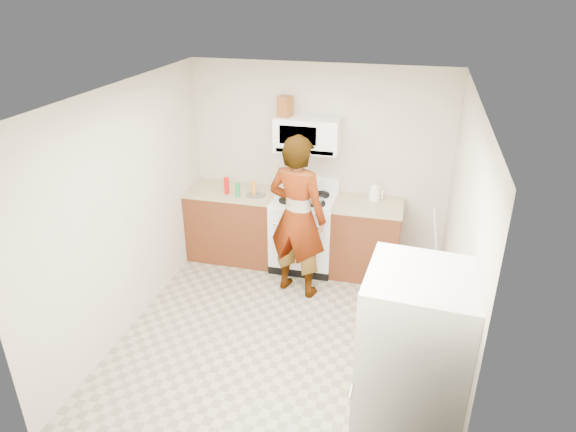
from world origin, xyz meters
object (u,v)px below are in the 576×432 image
(gas_range, at_px, (304,231))
(saucepan, at_px, (295,186))
(person, at_px, (297,217))
(fridge, at_px, (411,380))
(kettle, at_px, (375,193))
(microwave, at_px, (308,134))

(gas_range, relative_size, saucepan, 5.13)
(person, relative_size, fridge, 1.12)
(person, distance_m, kettle, 1.08)
(gas_range, xyz_separation_m, kettle, (0.83, 0.15, 0.53))
(kettle, relative_size, saucepan, 0.74)
(microwave, distance_m, fridge, 3.33)
(gas_range, bearing_deg, microwave, 90.00)
(fridge, xyz_separation_m, saucepan, (-1.54, 2.94, 0.16))
(gas_range, xyz_separation_m, microwave, (0.00, 0.13, 1.21))
(microwave, distance_m, kettle, 1.08)
(microwave, xyz_separation_m, kettle, (0.83, 0.02, -0.68))
(gas_range, relative_size, fridge, 0.66)
(person, bearing_deg, microwave, -70.88)
(kettle, height_order, saucepan, kettle)
(fridge, height_order, kettle, fridge)
(person, distance_m, saucepan, 0.79)
(kettle, bearing_deg, saucepan, -174.65)
(saucepan, bearing_deg, person, -74.21)
(saucepan, bearing_deg, fridge, -62.35)
(gas_range, relative_size, kettle, 6.95)
(person, relative_size, saucepan, 8.63)
(gas_range, xyz_separation_m, saucepan, (-0.16, 0.16, 0.53))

